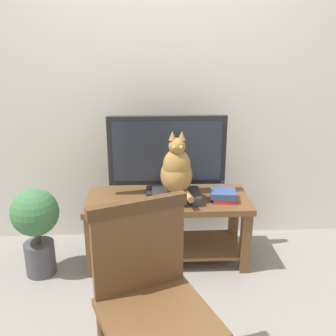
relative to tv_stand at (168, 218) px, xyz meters
The scene contains 9 objects.
ground_plane 0.71m from the tv_stand, 95.35° to the right, with size 12.00×12.00×0.00m, color gray.
back_wall 1.16m from the tv_stand, 96.92° to the left, with size 7.00×0.12×2.80m, color silver.
tv_stand is the anchor object (origin of this frame).
tv 0.49m from the tv_stand, 89.98° to the left, with size 0.88×0.20×0.60m.
media_box 0.21m from the tv_stand, 43.29° to the right, with size 0.35×0.26×0.07m.
cat 0.41m from the tv_stand, 49.23° to the right, with size 0.23×0.34×0.47m.
wooden_chair 1.19m from the tv_stand, 96.74° to the right, with size 0.62×0.62×0.95m.
book_stack 0.46m from the tv_stand, ahead, with size 0.21×0.19×0.08m.
potted_plant 0.95m from the tv_stand, behind, with size 0.33×0.33×0.65m.
Camera 1 is at (-0.07, -2.03, 1.64)m, focal length 41.17 mm.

